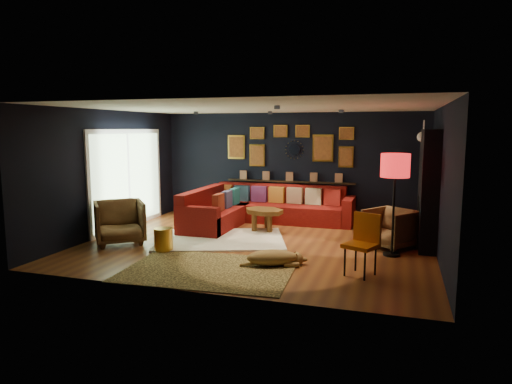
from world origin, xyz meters
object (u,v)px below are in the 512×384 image
(floor_lamp, at_px, (395,170))
(armchair_right, at_px, (390,226))
(armchair_left, at_px, (120,220))
(gold_stool, at_px, (164,240))
(pouf, at_px, (223,215))
(orange_chair, at_px, (363,239))
(sectional, at_px, (255,210))
(dog, at_px, (272,255))
(coffee_table, at_px, (264,213))

(floor_lamp, bearing_deg, armchair_right, 95.13)
(armchair_left, bearing_deg, gold_stool, -52.91)
(pouf, distance_m, orange_chair, 4.39)
(sectional, xyz_separation_m, dog, (1.28, -3.10, -0.13))
(armchair_left, bearing_deg, orange_chair, -46.28)
(orange_chair, xyz_separation_m, dog, (-1.43, -0.02, -0.36))
(gold_stool, height_order, orange_chair, orange_chair)
(armchair_right, xyz_separation_m, orange_chair, (-0.36, -1.78, 0.15))
(coffee_table, distance_m, gold_stool, 2.46)
(armchair_right, height_order, orange_chair, orange_chair)
(pouf, xyz_separation_m, orange_chair, (3.39, -2.77, 0.34))
(armchair_right, bearing_deg, pouf, -159.32)
(armchair_left, relative_size, floor_lamp, 0.51)
(coffee_table, bearing_deg, gold_stool, -121.45)
(sectional, relative_size, armchair_right, 4.23)
(armchair_left, distance_m, dog, 3.27)
(orange_chair, bearing_deg, armchair_left, -162.67)
(armchair_left, relative_size, armchair_right, 1.14)
(coffee_table, xyz_separation_m, orange_chair, (2.28, -2.37, 0.16))
(sectional, relative_size, floor_lamp, 1.90)
(coffee_table, xyz_separation_m, armchair_left, (-2.37, -1.84, 0.06))
(armchair_left, height_order, floor_lamp, floor_lamp)
(pouf, height_order, gold_stool, gold_stool)
(pouf, bearing_deg, armchair_left, -119.07)
(dog, bearing_deg, gold_stool, 150.09)
(floor_lamp, bearing_deg, orange_chair, -108.42)
(dog, bearing_deg, armchair_right, 22.95)
(armchair_right, relative_size, orange_chair, 0.86)
(armchair_right, distance_m, dog, 2.54)
(sectional, height_order, dog, sectional)
(coffee_table, relative_size, armchair_right, 1.36)
(gold_stool, height_order, floor_lamp, floor_lamp)
(armchair_right, bearing_deg, armchair_left, -130.39)
(armchair_left, relative_size, gold_stool, 2.17)
(coffee_table, height_order, orange_chair, orange_chair)
(floor_lamp, distance_m, dog, 2.58)
(sectional, xyz_separation_m, pouf, (-0.69, -0.31, -0.10))
(floor_lamp, bearing_deg, sectional, 149.17)
(coffee_table, relative_size, dog, 0.98)
(armchair_right, xyz_separation_m, dog, (-1.78, -1.79, -0.21))
(armchair_left, bearing_deg, floor_lamp, -31.97)
(orange_chair, bearing_deg, pouf, 164.52)
(sectional, relative_size, dog, 3.04)
(orange_chair, bearing_deg, sectional, 155.08)
(gold_stool, distance_m, floor_lamp, 4.28)
(orange_chair, bearing_deg, coffee_table, 157.64)
(pouf, xyz_separation_m, floor_lamp, (3.80, -1.55, 1.30))
(armchair_right, bearing_deg, floor_lamp, -49.34)
(sectional, bearing_deg, dog, -67.53)
(sectional, xyz_separation_m, orange_chair, (2.71, -3.08, 0.23))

